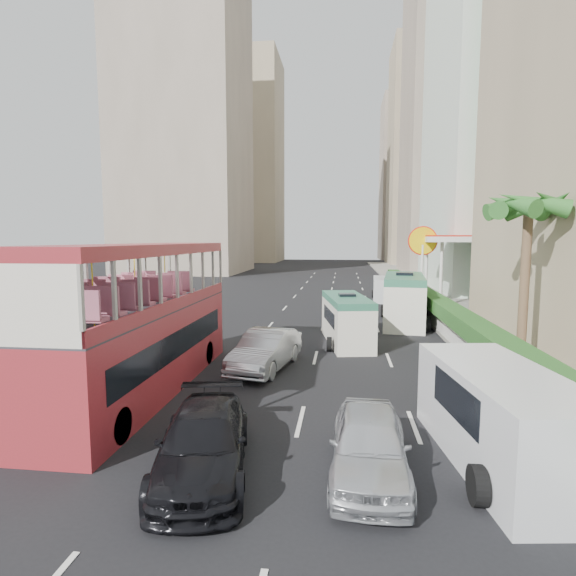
% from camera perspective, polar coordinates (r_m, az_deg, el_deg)
% --- Properties ---
extents(ground_plane, '(200.00, 200.00, 0.00)m').
position_cam_1_polar(ground_plane, '(15.34, 3.84, -13.70)').
color(ground_plane, black).
rests_on(ground_plane, ground).
extents(double_decker_bus, '(2.50, 11.00, 5.06)m').
position_cam_1_polar(double_decker_bus, '(16.14, -17.92, -3.69)').
color(double_decker_bus, maroon).
rests_on(double_decker_bus, ground).
extents(car_silver_lane_a, '(2.52, 4.96, 1.56)m').
position_cam_1_polar(car_silver_lane_a, '(18.46, -2.83, -10.22)').
color(car_silver_lane_a, silver).
rests_on(car_silver_lane_a, ground).
extents(car_silver_lane_b, '(1.83, 4.28, 1.44)m').
position_cam_1_polar(car_silver_lane_b, '(10.99, 10.20, -22.28)').
color(car_silver_lane_b, silver).
rests_on(car_silver_lane_b, ground).
extents(car_black, '(2.83, 5.07, 1.39)m').
position_cam_1_polar(car_black, '(11.11, -10.63, -21.94)').
color(car_black, black).
rests_on(car_black, ground).
extents(van_asset, '(2.42, 4.55, 1.22)m').
position_cam_1_polar(van_asset, '(30.85, 7.80, -3.57)').
color(van_asset, silver).
rests_on(van_asset, ground).
extents(minibus_near, '(2.71, 5.61, 2.38)m').
position_cam_1_polar(minibus_near, '(22.77, 7.46, -4.02)').
color(minibus_near, silver).
rests_on(minibus_near, ground).
extents(minibus_far, '(3.05, 7.03, 3.02)m').
position_cam_1_polar(minibus_far, '(28.55, 14.50, -1.44)').
color(minibus_far, silver).
rests_on(minibus_far, ground).
extents(panel_van_near, '(2.94, 5.80, 2.22)m').
position_cam_1_polar(panel_van_near, '(11.89, 25.50, -14.65)').
color(panel_van_near, silver).
rests_on(panel_van_near, ground).
extents(panel_van_far, '(2.24, 4.97, 1.94)m').
position_cam_1_polar(panel_van_far, '(39.26, 12.22, -0.12)').
color(panel_van_far, silver).
rests_on(panel_van_far, ground).
extents(sidewalk, '(6.00, 120.00, 0.18)m').
position_cam_1_polar(sidewalk, '(40.58, 18.69, -1.36)').
color(sidewalk, '#99968C').
rests_on(sidewalk, ground).
extents(kerb_wall, '(0.30, 44.00, 1.00)m').
position_cam_1_polar(kerb_wall, '(29.27, 17.66, -2.99)').
color(kerb_wall, silver).
rests_on(kerb_wall, sidewalk).
extents(hedge, '(1.10, 44.00, 0.70)m').
position_cam_1_polar(hedge, '(29.15, 17.72, -1.34)').
color(hedge, '#2D6626').
rests_on(hedge, kerb_wall).
extents(palm_tree, '(0.36, 0.36, 6.40)m').
position_cam_1_polar(palm_tree, '(19.78, 27.81, 0.16)').
color(palm_tree, brown).
rests_on(palm_tree, sidewalk).
extents(shell_station, '(6.50, 8.00, 5.50)m').
position_cam_1_polar(shell_station, '(38.60, 20.87, 2.16)').
color(shell_station, silver).
rests_on(shell_station, ground).
extents(tower_mid, '(16.00, 16.00, 50.00)m').
position_cam_1_polar(tower_mid, '(77.00, 21.14, 20.72)').
color(tower_mid, tan).
rests_on(tower_mid, ground).
extents(tower_far_a, '(14.00, 14.00, 44.00)m').
position_cam_1_polar(tower_far_a, '(99.19, 17.01, 15.72)').
color(tower_far_a, tan).
rests_on(tower_far_a, ground).
extents(tower_far_b, '(14.00, 14.00, 40.00)m').
position_cam_1_polar(tower_far_b, '(120.42, 15.14, 13.08)').
color(tower_far_b, tan).
rests_on(tower_far_b, ground).
extents(tower_left_a, '(18.00, 18.00, 52.00)m').
position_cam_1_polar(tower_left_a, '(76.56, -13.07, 21.83)').
color(tower_left_a, tan).
rests_on(tower_left_a, ground).
extents(tower_left_b, '(16.00, 16.00, 46.00)m').
position_cam_1_polar(tower_left_b, '(108.32, -5.39, 15.66)').
color(tower_left_b, tan).
rests_on(tower_left_b, ground).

